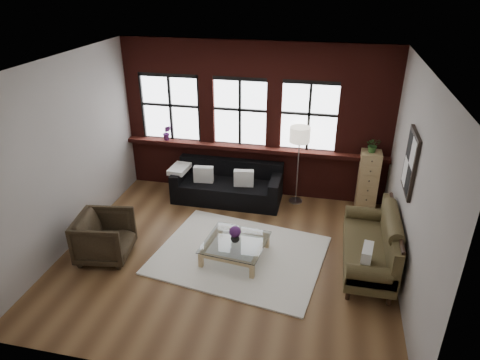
% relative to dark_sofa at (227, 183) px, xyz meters
% --- Properties ---
extents(floor, '(5.50, 5.50, 0.00)m').
position_rel_dark_sofa_xyz_m(floor, '(0.46, -1.90, -0.40)').
color(floor, brown).
rests_on(floor, ground).
extents(ceiling, '(5.50, 5.50, 0.00)m').
position_rel_dark_sofa_xyz_m(ceiling, '(0.46, -1.90, 2.80)').
color(ceiling, white).
rests_on(ceiling, ground).
extents(wall_back, '(5.50, 0.00, 5.50)m').
position_rel_dark_sofa_xyz_m(wall_back, '(0.46, 0.60, 1.20)').
color(wall_back, '#A8A19C').
rests_on(wall_back, ground).
extents(wall_front, '(5.50, 0.00, 5.50)m').
position_rel_dark_sofa_xyz_m(wall_front, '(0.46, -4.40, 1.20)').
color(wall_front, '#A8A19C').
rests_on(wall_front, ground).
extents(wall_left, '(0.00, 5.00, 5.00)m').
position_rel_dark_sofa_xyz_m(wall_left, '(-2.29, -1.90, 1.20)').
color(wall_left, '#A8A19C').
rests_on(wall_left, ground).
extents(wall_right, '(0.00, 5.00, 5.00)m').
position_rel_dark_sofa_xyz_m(wall_right, '(3.21, -1.90, 1.20)').
color(wall_right, '#A8A19C').
rests_on(wall_right, ground).
extents(brick_backwall, '(5.50, 0.12, 3.20)m').
position_rel_dark_sofa_xyz_m(brick_backwall, '(0.46, 0.54, 1.20)').
color(brick_backwall, '#461510').
rests_on(brick_backwall, floor).
extents(sill_ledge, '(5.50, 0.30, 0.08)m').
position_rel_dark_sofa_xyz_m(sill_ledge, '(0.46, 0.45, 0.64)').
color(sill_ledge, '#461510').
rests_on(sill_ledge, brick_backwall).
extents(window_left, '(1.38, 0.10, 1.50)m').
position_rel_dark_sofa_xyz_m(window_left, '(-1.34, 0.55, 1.35)').
color(window_left, black).
rests_on(window_left, brick_backwall).
extents(window_mid, '(1.38, 0.10, 1.50)m').
position_rel_dark_sofa_xyz_m(window_mid, '(0.16, 0.55, 1.35)').
color(window_mid, black).
rests_on(window_mid, brick_backwall).
extents(window_right, '(1.38, 0.10, 1.50)m').
position_rel_dark_sofa_xyz_m(window_right, '(1.56, 0.55, 1.35)').
color(window_right, black).
rests_on(window_right, brick_backwall).
extents(wall_poster, '(0.05, 0.74, 0.94)m').
position_rel_dark_sofa_xyz_m(wall_poster, '(3.18, -1.60, 1.45)').
color(wall_poster, black).
rests_on(wall_poster, wall_right).
extents(shag_rug, '(3.03, 2.54, 0.03)m').
position_rel_dark_sofa_xyz_m(shag_rug, '(0.67, -1.87, -0.39)').
color(shag_rug, white).
rests_on(shag_rug, floor).
extents(dark_sofa, '(2.23, 0.90, 0.81)m').
position_rel_dark_sofa_xyz_m(dark_sofa, '(0.00, 0.00, 0.00)').
color(dark_sofa, black).
rests_on(dark_sofa, floor).
extents(pillow_a, '(0.41, 0.18, 0.34)m').
position_rel_dark_sofa_xyz_m(pillow_a, '(-0.48, -0.10, 0.19)').
color(pillow_a, white).
rests_on(pillow_a, dark_sofa).
extents(pillow_b, '(0.42, 0.19, 0.34)m').
position_rel_dark_sofa_xyz_m(pillow_b, '(0.37, -0.10, 0.19)').
color(pillow_b, white).
rests_on(pillow_b, dark_sofa).
extents(vintage_settee, '(0.85, 1.91, 1.02)m').
position_rel_dark_sofa_xyz_m(vintage_settee, '(2.76, -1.75, 0.11)').
color(vintage_settee, '#463C20').
rests_on(vintage_settee, floor).
extents(pillow_settee, '(0.20, 0.40, 0.34)m').
position_rel_dark_sofa_xyz_m(pillow_settee, '(2.68, -2.33, 0.21)').
color(pillow_settee, white).
rests_on(pillow_settee, vintage_settee).
extents(armchair, '(0.98, 0.96, 0.78)m').
position_rel_dark_sofa_xyz_m(armchair, '(-1.52, -2.37, -0.01)').
color(armchair, black).
rests_on(armchair, floor).
extents(coffee_table, '(1.10, 1.10, 0.34)m').
position_rel_dark_sofa_xyz_m(coffee_table, '(0.61, -1.95, -0.25)').
color(coffee_table, tan).
rests_on(coffee_table, shag_rug).
extents(vase, '(0.16, 0.16, 0.16)m').
position_rel_dark_sofa_xyz_m(vase, '(0.61, -1.95, -0.00)').
color(vase, '#B2B2B2').
rests_on(vase, coffee_table).
extents(flowers, '(0.19, 0.19, 0.19)m').
position_rel_dark_sofa_xyz_m(flowers, '(0.61, -1.95, 0.12)').
color(flowers, '#552265').
rests_on(flowers, vase).
extents(drawer_chest, '(0.38, 0.38, 1.25)m').
position_rel_dark_sofa_xyz_m(drawer_chest, '(2.81, 0.23, 0.22)').
color(drawer_chest, tan).
rests_on(drawer_chest, floor).
extents(potted_plant_top, '(0.28, 0.24, 0.30)m').
position_rel_dark_sofa_xyz_m(potted_plant_top, '(2.81, 0.23, 0.99)').
color(potted_plant_top, '#2D5923').
rests_on(potted_plant_top, drawer_chest).
extents(floor_lamp, '(0.40, 0.40, 1.80)m').
position_rel_dark_sofa_xyz_m(floor_lamp, '(1.42, 0.23, 0.49)').
color(floor_lamp, '#A5A5A8').
rests_on(floor_lamp, floor).
extents(sill_plant, '(0.20, 0.18, 0.33)m').
position_rel_dark_sofa_xyz_m(sill_plant, '(-1.43, 0.42, 0.84)').
color(sill_plant, '#552265').
rests_on(sill_plant, sill_ledge).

